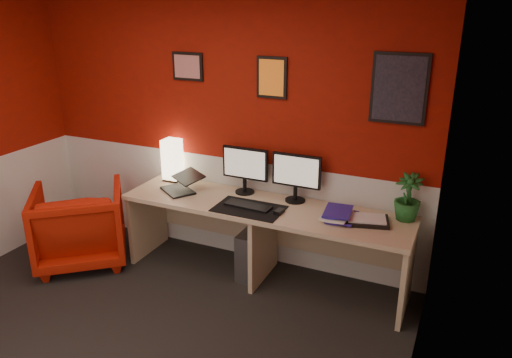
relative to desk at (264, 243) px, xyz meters
name	(u,v)px	position (x,y,z in m)	size (l,w,h in m)	color
ground	(114,353)	(-0.58, -1.41, -0.36)	(4.00, 3.50, 0.01)	black
wall_back	(222,132)	(-0.58, 0.34, 0.89)	(4.00, 0.01, 2.50)	#961507
wall_right	(415,258)	(1.42, -1.41, 0.89)	(0.01, 3.50, 2.50)	#961507
wainscot_back	(224,205)	(-0.58, 0.34, 0.14)	(4.00, 0.01, 1.00)	silver
desk	(264,243)	(0.00, 0.00, 0.00)	(2.60, 0.65, 0.73)	#CFAE85
shoji_lamp	(172,161)	(-1.09, 0.23, 0.56)	(0.16, 0.16, 0.40)	#FFE5B2
laptop	(177,180)	(-0.88, -0.02, 0.47)	(0.33, 0.23, 0.22)	black
monitor_left	(245,163)	(-0.29, 0.21, 0.66)	(0.45, 0.06, 0.58)	black
monitor_right	(296,171)	(0.21, 0.22, 0.66)	(0.45, 0.06, 0.58)	black
desk_mat	(249,209)	(-0.09, -0.12, 0.37)	(0.60, 0.38, 0.01)	black
keyboard	(248,206)	(-0.11, -0.09, 0.38)	(0.42, 0.14, 0.02)	black
mouse	(279,211)	(0.19, -0.10, 0.39)	(0.06, 0.10, 0.03)	black
book_bottom	(328,215)	(0.59, 0.00, 0.38)	(0.23, 0.31, 0.03)	#312198
book_middle	(324,213)	(0.56, -0.02, 0.40)	(0.21, 0.29, 0.02)	silver
book_top	(325,210)	(0.56, -0.02, 0.43)	(0.22, 0.30, 0.03)	#312198
zen_tray	(367,221)	(0.90, 0.03, 0.38)	(0.35, 0.25, 0.03)	black
potted_plant	(408,197)	(1.18, 0.22, 0.56)	(0.22, 0.22, 0.40)	#19591E
pc_tower	(255,252)	(-0.11, 0.05, -0.14)	(0.20, 0.45, 0.45)	#99999E
armchair	(80,225)	(-1.76, -0.42, 0.02)	(0.81, 0.84, 0.76)	#B11C0A
art_left	(188,66)	(-0.92, 0.33, 1.49)	(0.32, 0.02, 0.26)	red
art_center	(272,78)	(-0.07, 0.33, 1.44)	(0.28, 0.02, 0.36)	orange
art_right	(399,89)	(1.01, 0.33, 1.42)	(0.44, 0.02, 0.56)	black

